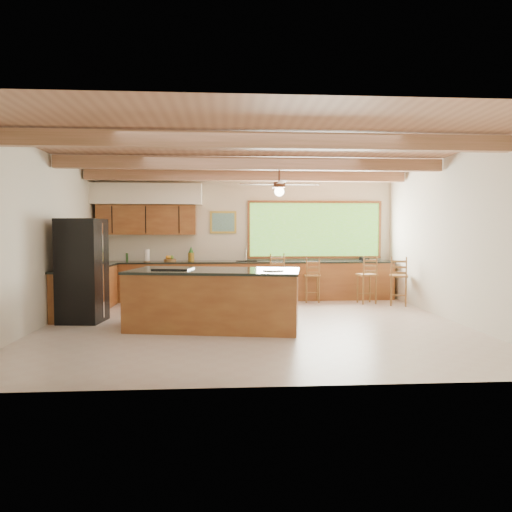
{
  "coord_description": "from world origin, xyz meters",
  "views": [
    {
      "loc": [
        -0.48,
        -7.9,
        1.61
      ],
      "look_at": [
        0.09,
        0.8,
        1.15
      ],
      "focal_mm": 32.0,
      "sensor_mm": 36.0,
      "label": 1
    }
  ],
  "objects": [
    {
      "name": "bar_stool_a",
      "position": [
        1.49,
        2.4,
        0.6
      ],
      "size": [
        0.38,
        0.38,
        1.02
      ],
      "rotation": [
        0.0,
        0.0,
        -0.05
      ],
      "color": "brown",
      "rests_on": "ground"
    },
    {
      "name": "bar_stool_b",
      "position": [
        0.63,
        2.39,
        0.67
      ],
      "size": [
        0.49,
        0.49,
        1.13
      ],
      "rotation": [
        0.0,
        0.0,
        0.23
      ],
      "color": "brown",
      "rests_on": "ground"
    },
    {
      "name": "refrigerator",
      "position": [
        -3.05,
        0.4,
        0.92
      ],
      "size": [
        0.79,
        0.77,
        1.85
      ],
      "rotation": [
        0.0,
        0.0,
        -0.1
      ],
      "color": "black",
      "rests_on": "ground"
    },
    {
      "name": "island",
      "position": [
        -0.67,
        -0.24,
        0.49
      ],
      "size": [
        3.0,
        1.79,
        1.0
      ],
      "rotation": [
        0.0,
        0.0,
        -0.17
      ],
      "color": "brown",
      "rests_on": "ground"
    },
    {
      "name": "counter_run",
      "position": [
        -0.82,
        2.52,
        0.46
      ],
      "size": [
        7.12,
        3.1,
        1.27
      ],
      "color": "brown",
      "rests_on": "ground"
    },
    {
      "name": "bar_stool_d",
      "position": [
        3.3,
        1.78,
        0.64
      ],
      "size": [
        0.5,
        0.5,
        1.08
      ],
      "rotation": [
        0.0,
        0.0,
        -0.38
      ],
      "color": "brown",
      "rests_on": "ground"
    },
    {
      "name": "room_shell",
      "position": [
        -0.17,
        0.65,
        2.21
      ],
      "size": [
        7.27,
        6.54,
        3.02
      ],
      "color": "beige",
      "rests_on": "ground"
    },
    {
      "name": "ground",
      "position": [
        0.0,
        0.0,
        0.0
      ],
      "size": [
        7.2,
        7.2,
        0.0
      ],
      "primitive_type": "plane",
      "color": "beige",
      "rests_on": "ground"
    },
    {
      "name": "bar_stool_c",
      "position": [
        2.69,
        2.1,
        0.64
      ],
      "size": [
        0.44,
        0.44,
        1.08
      ],
      "rotation": [
        0.0,
        0.0,
        0.13
      ],
      "color": "brown",
      "rests_on": "ground"
    }
  ]
}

